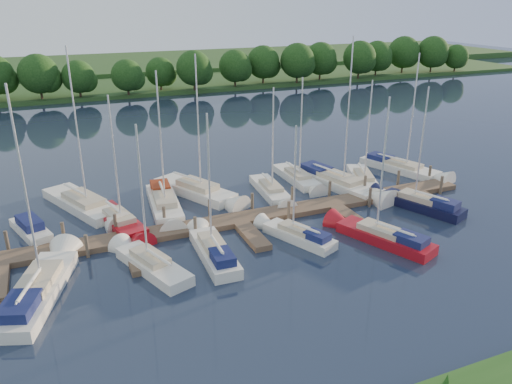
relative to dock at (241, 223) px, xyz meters
name	(u,v)px	position (x,y,z in m)	size (l,w,h in m)	color
ground	(284,273)	(0.00, -7.31, -0.20)	(260.00, 260.00, 0.00)	#1A2334
dock	(241,223)	(0.00, 0.00, 0.00)	(40.00, 6.00, 0.40)	brown
mooring_pilings	(235,213)	(0.00, 1.13, 0.40)	(38.24, 2.84, 2.00)	#473D33
far_shore	(113,83)	(0.00, 67.69, 0.10)	(180.00, 30.00, 0.60)	#24461B
distant_hill	(98,66)	(0.00, 92.69, 0.50)	(220.00, 40.00, 1.40)	#305424
treeline	(128,71)	(1.13, 55.01, 3.98)	(147.39, 9.76, 8.21)	#38281C
motorboat	(32,230)	(-14.13, 4.36, 0.12)	(2.94, 5.43, 1.47)	white
sailboat_n_2	(86,207)	(-10.20, 7.44, 0.07)	(5.76, 10.17, 13.02)	white
sailboat_n_3	(120,223)	(-8.17, 3.27, 0.07)	(3.45, 7.95, 10.05)	maroon
sailboat_n_4	(165,206)	(-4.46, 5.10, 0.14)	(2.77, 8.87, 11.33)	white
sailboat_n_5	(199,193)	(-1.15, 6.87, 0.08)	(5.78, 9.21, 12.15)	white
sailboat_n_6	(271,192)	(4.64, 4.81, 0.07)	(2.29, 7.48, 9.44)	white
sailboat_n_7	(298,179)	(8.20, 6.76, 0.07)	(1.83, 7.65, 9.74)	white
sailboat_n_8	(340,184)	(10.91, 4.09, 0.12)	(4.78, 10.69, 13.34)	white
sailboat_n_9	(364,181)	(13.41, 4.08, 0.07)	(4.04, 7.48, 9.60)	white
sailboat_n_10	(403,169)	(18.72, 5.37, 0.11)	(4.66, 9.13, 11.50)	white
sailboat_s_0	(39,289)	(-13.73, -4.07, 0.13)	(4.87, 9.61, 12.21)	white
sailboat_s_1	(150,265)	(-7.38, -3.63, 0.08)	(3.79, 7.31, 9.50)	white
sailboat_s_2	(214,252)	(-3.30, -3.68, 0.14)	(2.01, 7.52, 9.76)	white
sailboat_s_3	(297,236)	(2.79, -3.60, 0.12)	(3.61, 6.35, 8.37)	white
sailboat_s_4	(382,237)	(8.02, -6.05, 0.12)	(4.36, 7.96, 10.31)	maroon
sailboat_s_5	(419,205)	(14.23, -2.46, 0.14)	(4.17, 7.64, 10.03)	black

